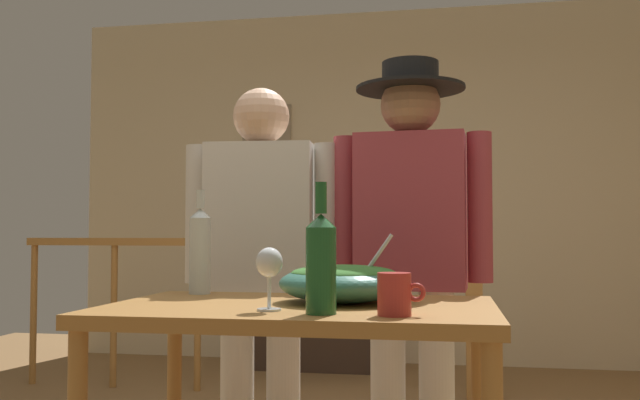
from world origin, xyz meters
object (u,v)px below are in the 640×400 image
salad_bowl (344,281)px  mug_red (395,294)px  stair_railing (314,292)px  wine_glass (269,265)px  flat_screen_tv (317,263)px  person_standing_right (411,240)px  wine_bottle_clear (200,249)px  person_standing_left (261,255)px  serving_table (301,338)px  framed_picture (267,134)px  wine_bottle_green (321,261)px  tv_console (318,333)px

salad_bowl → mug_red: 0.35m
stair_railing → wine_glass: size_ratio=17.86×
flat_screen_tv → person_standing_right: bearing=-72.1°
stair_railing → wine_bottle_clear: bearing=-90.1°
flat_screen_tv → wine_glass: (0.50, -3.39, 0.15)m
flat_screen_tv → wine_bottle_clear: 2.94m
wine_glass → person_standing_left: bearing=106.7°
stair_railing → serving_table: stair_railing is taller
framed_picture → wine_glass: size_ratio=2.79×
salad_bowl → wine_glass: (-0.16, -0.25, 0.06)m
person_standing_right → wine_bottle_clear: bearing=30.5°
serving_table → stair_railing: bearing=99.8°
wine_bottle_clear → person_standing_left: bearing=71.1°
serving_table → framed_picture: bearing=106.2°
salad_bowl → wine_bottle_green: bearing=-92.8°
serving_table → person_standing_right: person_standing_right is taller
wine_bottle_green → person_standing_left: 0.94m
stair_railing → wine_glass: bearing=-82.0°
framed_picture → person_standing_right: (1.32, -2.91, -0.84)m
mug_red → person_standing_left: person_standing_left is taller
wine_bottle_green → mug_red: wine_bottle_green is taller
stair_railing → wine_bottle_clear: wine_bottle_clear is taller
tv_console → wine_bottle_green: wine_bottle_green is taller
framed_picture → wine_glass: bearing=-75.2°
mug_red → person_standing_right: size_ratio=0.07×
serving_table → wine_bottle_green: 0.34m
wine_bottle_clear → person_standing_right: size_ratio=0.21×
framed_picture → tv_console: bearing=-31.1°
flat_screen_tv → person_standing_left: bearing=-84.3°
person_standing_left → person_standing_right: person_standing_right is taller
wine_glass → person_standing_right: bearing=67.0°
tv_console → person_standing_right: bearing=-72.3°
serving_table → mug_red: 0.40m
wine_bottle_green → salad_bowl: bearing=87.2°
salad_bowl → stair_railing: bearing=102.9°
serving_table → wine_bottle_clear: bearing=146.4°
wine_glass → salad_bowl: bearing=57.1°
framed_picture → person_standing_left: 3.13m
tv_console → wine_bottle_green: size_ratio=2.65×
salad_bowl → person_standing_left: (-0.40, 0.55, 0.06)m
flat_screen_tv → wine_bottle_clear: size_ratio=1.64×
tv_console → wine_bottle_clear: wine_bottle_clear is taller
framed_picture → salad_bowl: framed_picture is taller
stair_railing → wine_bottle_clear: (-0.00, -2.08, 0.32)m
serving_table → person_standing_left: (-0.29, 0.62, 0.22)m
wine_bottle_clear → mug_red: 0.87m
framed_picture → mug_red: 4.10m
tv_console → flat_screen_tv: 0.53m
salad_bowl → wine_glass: salad_bowl is taller
stair_railing → mug_red: bearing=-74.9°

